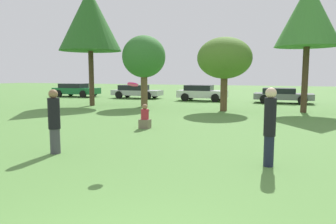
{
  "coord_description": "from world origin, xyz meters",
  "views": [
    {
      "loc": [
        1.59,
        -2.62,
        2.21
      ],
      "look_at": [
        -1.48,
        5.93,
        1.12
      ],
      "focal_mm": 33.99,
      "sensor_mm": 36.0,
      "label": 1
    }
  ],
  "objects": [
    {
      "name": "frisbee",
      "position": [
        -1.85,
        4.41,
        1.95
      ],
      "size": [
        0.27,
        0.26,
        0.11
      ],
      "color": "#F21E72"
    },
    {
      "name": "person_catcher",
      "position": [
        1.35,
        5.19,
        1.0
      ],
      "size": [
        0.28,
        0.28,
        1.89
      ],
      "rotation": [
        0.0,
        0.0,
        -3.02
      ],
      "color": "#191E33",
      "rests_on": "ground"
    },
    {
      "name": "parked_car_silver",
      "position": [
        -10.96,
        23.68,
        0.64
      ],
      "size": [
        4.54,
        1.92,
        1.2
      ],
      "rotation": [
        0.0,
        0.0,
        -0.0
      ],
      "color": "#B2B2B7",
      "rests_on": "ground"
    },
    {
      "name": "bystander_sitting",
      "position": [
        -3.62,
        9.09,
        0.41
      ],
      "size": [
        0.43,
        0.36,
        1.0
      ],
      "color": "#726651",
      "rests_on": "ground"
    },
    {
      "name": "tree_3",
      "position": [
        2.8,
        17.14,
        5.47
      ],
      "size": [
        3.55,
        3.55,
        7.28
      ],
      "color": "#473323",
      "rests_on": "ground"
    },
    {
      "name": "parked_car_white",
      "position": [
        -4.67,
        23.03,
        0.68
      ],
      "size": [
        4.02,
        1.91,
        1.29
      ],
      "rotation": [
        0.0,
        0.0,
        -0.0
      ],
      "color": "silver",
      "rests_on": "ground"
    },
    {
      "name": "parked_car_green",
      "position": [
        -17.36,
        23.52,
        0.68
      ],
      "size": [
        4.42,
        2.03,
        1.28
      ],
      "rotation": [
        0.0,
        0.0,
        -0.0
      ],
      "color": "#196633",
      "rests_on": "ground"
    },
    {
      "name": "parked_car_grey",
      "position": [
        1.61,
        23.02,
        0.61
      ],
      "size": [
        4.27,
        1.97,
        1.13
      ],
      "rotation": [
        0.0,
        0.0,
        -0.0
      ],
      "color": "slate",
      "rests_on": "ground"
    },
    {
      "name": "tree_0",
      "position": [
        -10.92,
        16.46,
        5.87
      ],
      "size": [
        4.22,
        4.22,
        8.0
      ],
      "color": "#473323",
      "rests_on": "ground"
    },
    {
      "name": "tree_2",
      "position": [
        -1.67,
        16.3,
        3.11
      ],
      "size": [
        3.22,
        3.22,
        4.35
      ],
      "color": "brown",
      "rests_on": "ground"
    },
    {
      "name": "person_thrower",
      "position": [
        -4.31,
        4.49,
        0.92
      ],
      "size": [
        0.33,
        0.33,
        1.79
      ],
      "rotation": [
        0.0,
        0.0,
        0.12
      ],
      "color": "#3F3F47",
      "rests_on": "ground"
    },
    {
      "name": "tree_1",
      "position": [
        -7.21,
        17.12,
        3.32
      ],
      "size": [
        2.9,
        2.9,
        4.76
      ],
      "color": "brown",
      "rests_on": "ground"
    }
  ]
}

